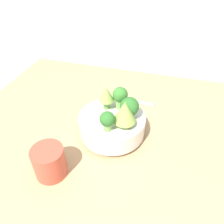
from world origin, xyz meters
The scene contains 10 objects.
ground_plane centered at (0.00, 0.00, 0.00)m, with size 6.00×6.00×0.00m, color beige.
table centered at (0.00, 0.00, 0.02)m, with size 1.16×0.87×0.04m.
bowl centered at (0.03, 0.03, 0.09)m, with size 0.22×0.22×0.08m.
broccoli_floret_left centered at (-0.02, 0.02, 0.17)m, with size 0.06×0.06×0.08m.
broccoli_floret_front centered at (0.02, -0.03, 0.17)m, with size 0.05×0.05×0.08m.
romanesco_piece_near centered at (0.06, -0.01, 0.18)m, with size 0.05×0.05×0.08m.
broccoli_floret_back centered at (0.03, 0.09, 0.16)m, with size 0.05×0.05×0.07m.
romanesco_piece_far centered at (-0.02, 0.06, 0.18)m, with size 0.07×0.07×0.09m.
cup centered at (0.15, 0.22, 0.09)m, with size 0.09×0.09×0.09m.
fork centered at (0.01, -0.18, 0.05)m, with size 0.20×0.02×0.01m.
Camera 1 is at (-0.12, 0.54, 0.57)m, focal length 35.00 mm.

